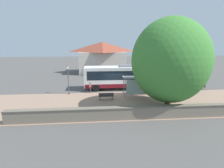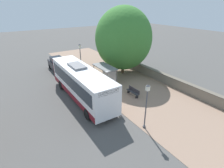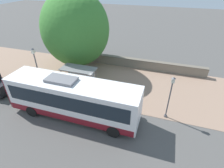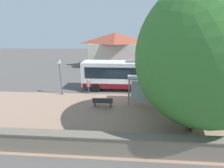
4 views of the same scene
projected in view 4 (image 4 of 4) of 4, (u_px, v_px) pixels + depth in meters
The scene contains 12 objects.
ground_plane at pixel (117, 94), 16.12m from camera, with size 120.00×120.00×0.00m, color #514F4C.
sidewalk_plaza at pixel (115, 115), 11.84m from camera, with size 9.00×44.00×0.02m.
stone_wall at pixel (112, 145), 7.81m from camera, with size 0.60×20.00×1.18m.
background_building at pixel (115, 49), 30.33m from camera, with size 7.31×10.30×6.67m.
bus at pixel (130, 74), 17.19m from camera, with size 2.64×10.73×3.47m.
bus_shelter at pixel (147, 82), 13.46m from camera, with size 1.60×3.41×2.46m.
pedestrian at pixel (88, 85), 16.25m from camera, with size 0.34×0.22×1.60m.
bench at pixel (103, 102), 13.15m from camera, with size 0.40×1.77×0.88m.
street_lamp_near at pixel (181, 71), 14.59m from camera, with size 0.28×0.28×4.65m.
street_lamp_far at pixel (60, 74), 15.44m from camera, with size 0.28×0.28×3.85m.
shade_tree at pixel (202, 57), 8.49m from camera, with size 7.56×7.56×9.06m.
parked_car_behind_bus at pixel (219, 84), 16.38m from camera, with size 1.96×4.46×1.97m.
Camera 4 is at (-15.01, -0.43, 6.00)m, focal length 24.00 mm.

